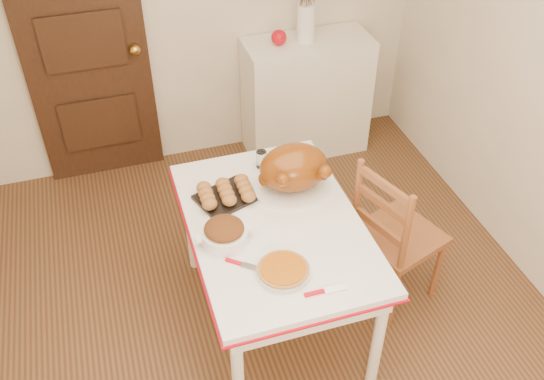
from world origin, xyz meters
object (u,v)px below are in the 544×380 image
object	(u,v)px
kitchen_table	(275,273)
pumpkin_pie	(283,270)
chair_oak	(399,233)
turkey_platter	(294,170)
sideboard	(306,97)

from	to	relation	value
kitchen_table	pumpkin_pie	xyz separation A→B (m)	(-0.07, -0.35, 0.42)
chair_oak	pumpkin_pie	distance (m)	0.95
turkey_platter	chair_oak	bearing A→B (deg)	-43.48
sideboard	chair_oak	size ratio (longest dim) A/B	0.96
kitchen_table	sideboard	bearing A→B (deg)	64.42
sideboard	chair_oak	bearing A→B (deg)	-90.63
sideboard	turkey_platter	distance (m)	1.58
sideboard	chair_oak	distance (m)	1.62
turkey_platter	kitchen_table	bearing A→B (deg)	-150.18
kitchen_table	turkey_platter	xyz separation A→B (m)	(0.18, 0.23, 0.53)
pumpkin_pie	kitchen_table	bearing A→B (deg)	78.55
chair_oak	turkey_platter	world-z (taller)	turkey_platter
kitchen_table	pumpkin_pie	distance (m)	0.55
sideboard	kitchen_table	bearing A→B (deg)	-115.58
sideboard	kitchen_table	distance (m)	1.80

